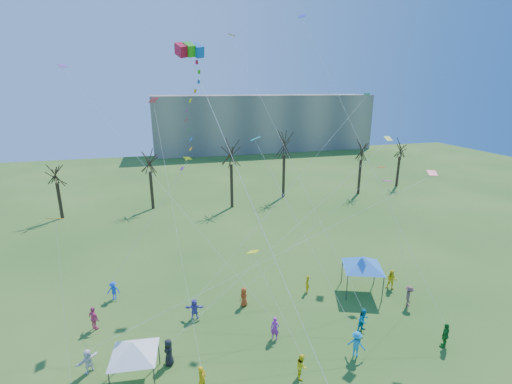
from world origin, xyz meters
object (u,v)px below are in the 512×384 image
object	(u,v)px
distant_building	(263,123)
canopy_tent_blue	(363,262)
canopy_tent_white	(134,349)
big_box_kite	(195,118)

from	to	relation	value
distant_building	canopy_tent_blue	distance (m)	74.32
distant_building	canopy_tent_white	world-z (taller)	distant_building
distant_building	canopy_tent_blue	size ratio (longest dim) A/B	14.35
distant_building	big_box_kite	bearing A→B (deg)	-109.29
big_box_kite	canopy_tent_white	xyz separation A→B (m)	(-4.49, -2.69, -13.02)
big_box_kite	canopy_tent_blue	xyz separation A→B (m)	(13.87, 2.55, -12.57)
canopy_tent_white	canopy_tent_blue	xyz separation A→B (m)	(18.36, 5.24, 0.46)
distant_building	big_box_kite	world-z (taller)	big_box_kite
canopy_tent_white	big_box_kite	bearing A→B (deg)	30.96
big_box_kite	canopy_tent_white	size ratio (longest dim) A/B	5.68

